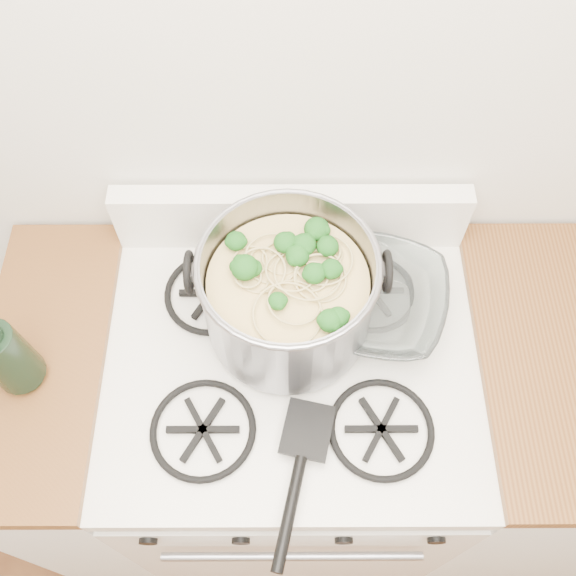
# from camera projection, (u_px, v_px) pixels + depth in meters

# --- Properties ---
(gas_range) EXTENTS (0.76, 0.66, 0.92)m
(gas_range) POSITION_uv_depth(u_px,v_px,m) (291.00, 432.00, 1.70)
(gas_range) COLOR white
(gas_range) RESTS_ON ground
(counter_left) EXTENTS (0.25, 0.65, 0.92)m
(counter_left) POSITION_uv_depth(u_px,v_px,m) (99.00, 428.00, 1.69)
(counter_left) COLOR silver
(counter_left) RESTS_ON ground
(stock_pot) EXTENTS (0.37, 0.34, 0.23)m
(stock_pot) POSITION_uv_depth(u_px,v_px,m) (288.00, 295.00, 1.23)
(stock_pot) COLOR gray
(stock_pot) RESTS_ON gas_range
(spatula) EXTENTS (0.35, 0.37, 0.02)m
(spatula) POSITION_uv_depth(u_px,v_px,m) (307.00, 428.00, 1.20)
(spatula) COLOR black
(spatula) RESTS_ON gas_range
(glass_bowl) EXTENTS (0.14, 0.14, 0.03)m
(glass_bowl) POSITION_uv_depth(u_px,v_px,m) (373.00, 304.00, 1.33)
(glass_bowl) COLOR white
(glass_bowl) RESTS_ON gas_range
(bottle) EXTENTS (0.12, 0.12, 0.24)m
(bottle) POSITION_uv_depth(u_px,v_px,m) (2.00, 350.00, 1.16)
(bottle) COLOR black
(bottle) RESTS_ON counter_left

